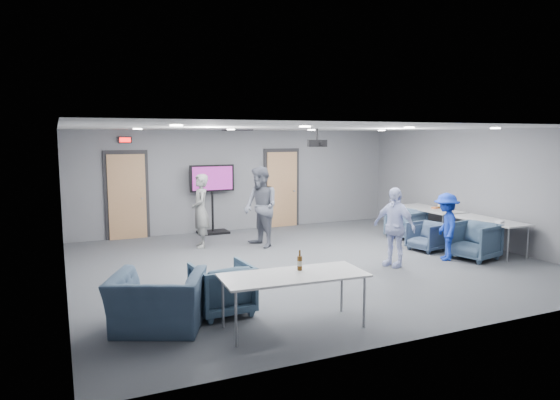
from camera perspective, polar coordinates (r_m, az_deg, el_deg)
name	(u,v)px	position (r m, az deg, el deg)	size (l,w,h in m)	color
floor	(308,262)	(10.19, 3.21, -7.13)	(9.00, 9.00, 0.00)	#393B41
ceiling	(309,128)	(9.87, 3.32, 8.23)	(9.00, 9.00, 0.00)	silver
wall_back	(241,180)	(13.60, -4.50, 2.27)	(9.00, 0.02, 2.70)	slate
wall_front	(454,231)	(6.68, 19.23, -3.35)	(9.00, 0.02, 2.70)	slate
wall_left	(62,210)	(8.84, -23.63, -1.03)	(0.02, 8.00, 2.70)	slate
wall_right	(478,187)	(12.64, 21.70, 1.39)	(0.02, 8.00, 2.70)	slate
door_left	(127,196)	(12.89, -17.08, 0.43)	(1.06, 0.17, 2.24)	black
door_right	(282,189)	(14.03, 0.20, 1.29)	(1.06, 0.17, 2.24)	black
exit_sign	(125,140)	(12.79, -17.30, 6.58)	(0.32, 0.08, 0.16)	black
hvac_diffuser	(237,130)	(12.25, -4.89, 7.96)	(0.60, 0.60, 0.03)	black
downlights	(309,129)	(9.87, 3.32, 8.14)	(6.18, 3.78, 0.02)	white
person_a	(201,211)	(11.54, -9.07, -1.24)	(0.61, 0.40, 1.69)	gray
person_b	(261,207)	(11.42, -2.22, -0.81)	(0.90, 0.70, 1.86)	slate
person_c	(394,227)	(10.01, 12.90, -3.01)	(0.91, 0.38, 1.56)	#C3CDFA
person_d	(446,227)	(10.81, 18.45, -2.90)	(0.90, 0.51, 1.39)	#1933A4
chair_right_a	(405,224)	(12.85, 14.15, -2.67)	(0.77, 0.79, 0.72)	#3E536B
chair_right_b	(427,236)	(11.60, 16.41, -4.02)	(0.68, 0.70, 0.64)	#324057
chair_right_c	(474,241)	(11.10, 21.30, -4.39)	(0.82, 0.85, 0.77)	#394D62
chair_front_a	(222,288)	(7.31, -6.63, -10.00)	(0.79, 0.81, 0.74)	#3E566C
chair_front_b	(157,302)	(6.86, -13.84, -11.28)	(1.16, 1.01, 0.75)	#384A61
table_right_a	(429,210)	(13.15, 16.70, -1.10)	(0.75, 1.81, 0.73)	#AFB1B4
table_right_b	(488,222)	(11.80, 22.72, -2.31)	(0.72, 1.73, 0.73)	#AFB1B4
table_front_left	(294,277)	(6.66, 1.58, -8.83)	(1.97, 0.92, 0.73)	#AFB1B4
bottle_front	(300,263)	(6.82, 2.27, -7.18)	(0.07, 0.07, 0.28)	#56330E
bottle_right	(439,205)	(13.17, 17.71, -0.55)	(0.06, 0.06, 0.24)	#56330E
snack_box	(435,208)	(13.15, 17.31, -0.85)	(0.17, 0.11, 0.04)	#C56331
wrapper	(499,222)	(11.45, 23.79, -2.30)	(0.19, 0.13, 0.04)	silver
tv_stand	(212,195)	(13.12, -7.73, 0.60)	(1.18, 0.56, 1.80)	black
projector	(317,143)	(10.09, 4.27, 6.52)	(0.44, 0.41, 0.36)	black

